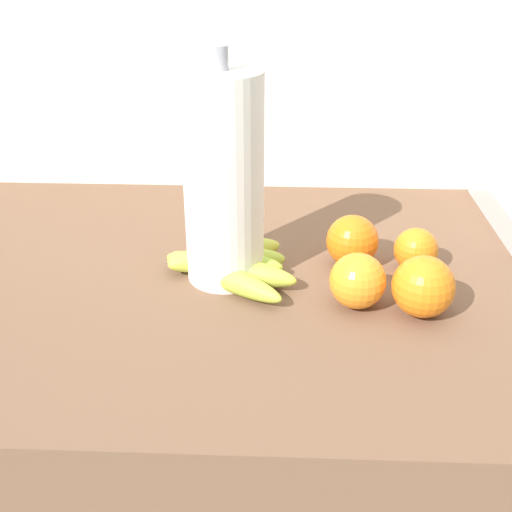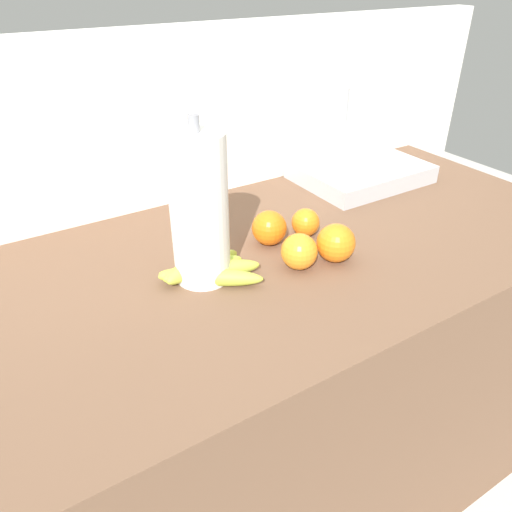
% 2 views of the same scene
% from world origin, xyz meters
% --- Properties ---
extents(ground_plane, '(6.00, 6.00, 0.00)m').
position_xyz_m(ground_plane, '(0.00, 0.00, 0.00)').
color(ground_plane, beige).
extents(counter, '(1.49, 0.71, 0.88)m').
position_xyz_m(counter, '(0.00, 0.00, 0.44)').
color(counter, brown).
rests_on(counter, ground).
extents(wall_back, '(1.89, 0.06, 1.30)m').
position_xyz_m(wall_back, '(0.00, 0.38, 0.65)').
color(wall_back, silver).
rests_on(wall_back, ground).
extents(banana_bunch, '(0.20, 0.19, 0.04)m').
position_xyz_m(banana_bunch, '(-0.22, -0.00, 0.90)').
color(banana_bunch, '#B1C43F').
rests_on(banana_bunch, counter).
extents(orange_far_right, '(0.08, 0.08, 0.08)m').
position_xyz_m(orange_far_right, '(-0.04, 0.04, 0.92)').
color(orange_far_right, orange).
rests_on(orange_far_right, counter).
extents(orange_front, '(0.06, 0.06, 0.06)m').
position_xyz_m(orange_front, '(0.05, 0.03, 0.91)').
color(orange_front, orange).
rests_on(orange_front, counter).
extents(orange_center, '(0.08, 0.08, 0.08)m').
position_xyz_m(orange_center, '(-0.04, -0.07, 0.92)').
color(orange_center, orange).
rests_on(orange_center, counter).
extents(orange_right, '(0.08, 0.08, 0.08)m').
position_xyz_m(orange_right, '(0.04, -0.09, 0.92)').
color(orange_right, orange).
rests_on(orange_right, counter).
extents(paper_towel_roll, '(0.11, 0.11, 0.32)m').
position_xyz_m(paper_towel_roll, '(-0.22, 0.00, 1.03)').
color(paper_towel_roll, white).
rests_on(paper_towel_roll, counter).
extents(sink_basin, '(0.35, 0.27, 0.24)m').
position_xyz_m(sink_basin, '(0.39, 0.21, 0.91)').
color(sink_basin, '#B7BABF').
rests_on(sink_basin, counter).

